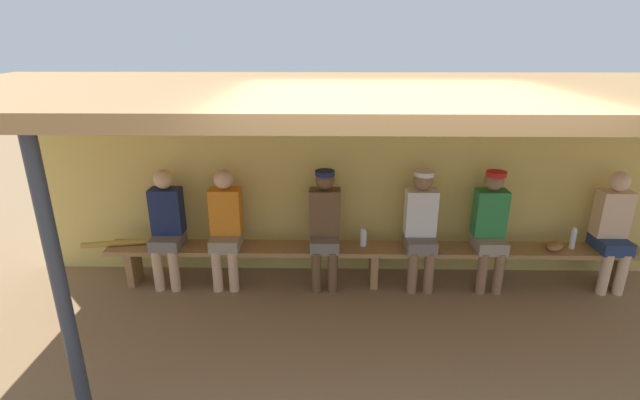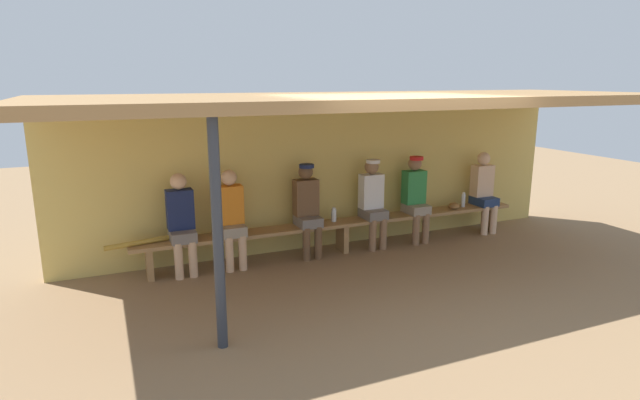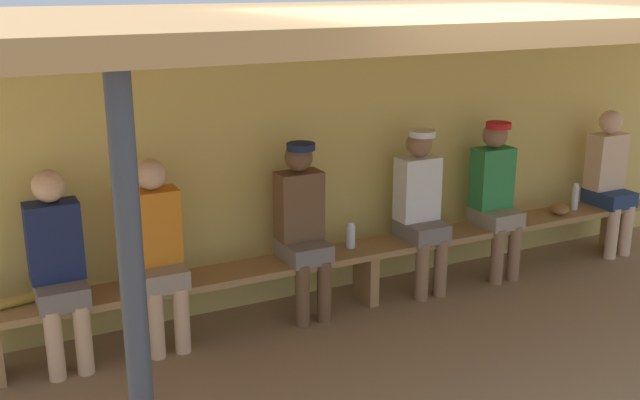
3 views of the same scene
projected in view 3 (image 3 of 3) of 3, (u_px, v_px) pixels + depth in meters
ground_plane at (488, 390)px, 4.77m from camera, size 24.00×24.00×0.00m
back_wall at (340, 156)px, 6.18m from camera, size 8.00×0.20×2.20m
dugout_roof at (440, 18)px, 4.73m from camera, size 8.00×2.80×0.12m
support_post at (137, 345)px, 3.01m from camera, size 0.10×0.10×2.20m
bench at (366, 255)px, 5.99m from camera, size 6.00×0.36×0.46m
player_in_red at (495, 192)px, 6.44m from camera, size 0.34×0.42×1.34m
player_in_white at (57, 262)px, 4.90m from camera, size 0.34×0.42×1.34m
player_shirtless_tan at (157, 247)px, 5.18m from camera, size 0.34×0.42×1.34m
player_in_blue at (302, 222)px, 5.65m from camera, size 0.34×0.42×1.34m
player_near_post at (610, 176)px, 7.02m from camera, size 0.34×0.42×1.34m
player_leftmost at (421, 204)px, 6.11m from camera, size 0.34×0.42×1.34m
water_bottle_clear at (350, 236)px, 5.93m from camera, size 0.08×0.08×0.21m
water_bottle_orange at (575, 197)px, 6.90m from camera, size 0.06×0.06×0.24m
baseball_glove_tan at (560, 209)px, 6.80m from camera, size 0.29×0.29×0.09m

